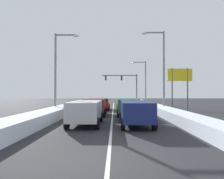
% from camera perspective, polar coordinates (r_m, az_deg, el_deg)
% --- Properties ---
extents(ground_plane, '(120.00, 120.00, 0.00)m').
position_cam_1_polar(ground_plane, '(21.59, 0.18, -6.93)').
color(ground_plane, '#28282B').
extents(lane_stripe_between_right_lane_and_center_lane, '(0.14, 40.71, 0.01)m').
position_cam_1_polar(lane_stripe_between_right_lane_and_center_lane, '(25.27, 0.27, -6.03)').
color(lane_stripe_between_right_lane_and_center_lane, silver).
rests_on(lane_stripe_between_right_lane_and_center_lane, ground).
extents(snow_bank_right_shoulder, '(1.69, 40.71, 0.76)m').
position_cam_1_polar(snow_bank_right_shoulder, '(25.75, 12.19, -5.08)').
color(snow_bank_right_shoulder, silver).
rests_on(snow_bank_right_shoulder, ground).
extents(snow_bank_left_shoulder, '(1.94, 40.71, 0.83)m').
position_cam_1_polar(snow_bank_left_shoulder, '(25.83, -11.62, -4.99)').
color(snow_bank_left_shoulder, silver).
rests_on(snow_bank_left_shoulder, ground).
extents(suv_navy_right_lane_nearest, '(2.16, 4.90, 1.67)m').
position_cam_1_polar(suv_navy_right_lane_nearest, '(14.27, 6.63, -5.94)').
color(suv_navy_right_lane_nearest, navy).
rests_on(suv_navy_right_lane_nearest, ground).
extents(suv_green_right_lane_second, '(2.16, 4.90, 1.67)m').
position_cam_1_polar(suv_green_right_lane_second, '(20.51, 4.37, -4.40)').
color(suv_green_right_lane_second, '#1E5633').
rests_on(suv_green_right_lane_second, ground).
extents(sedan_tan_right_lane_third, '(2.00, 4.50, 1.51)m').
position_cam_1_polar(sedan_tan_right_lane_third, '(27.41, 3.47, -4.03)').
color(sedan_tan_right_lane_third, '#937F60').
rests_on(sedan_tan_right_lane_third, ground).
extents(suv_silver_center_lane_nearest, '(2.16, 4.90, 1.67)m').
position_cam_1_polar(suv_silver_center_lane_nearest, '(14.59, -7.28, -5.83)').
color(suv_silver_center_lane_nearest, '#B7BABF').
rests_on(suv_silver_center_lane_nearest, ground).
extents(suv_maroon_center_lane_second, '(2.16, 4.90, 1.67)m').
position_cam_1_polar(suv_maroon_center_lane_second, '(20.64, -4.70, -4.37)').
color(suv_maroon_center_lane_second, maroon).
rests_on(suv_maroon_center_lane_second, ground).
extents(sedan_red_center_lane_third, '(2.00, 4.50, 1.51)m').
position_cam_1_polar(sedan_red_center_lane_third, '(27.27, -2.79, -4.05)').
color(sedan_red_center_lane_third, maroon).
rests_on(sedan_red_center_lane_third, ground).
extents(traffic_light_gantry, '(7.54, 0.47, 6.20)m').
position_cam_1_polar(traffic_light_gantry, '(43.78, 3.83, 2.04)').
color(traffic_light_gantry, slate).
rests_on(traffic_light_gantry, ground).
extents(street_lamp_right_near, '(2.66, 0.36, 9.29)m').
position_cam_1_polar(street_lamp_right_near, '(24.12, 13.48, 6.77)').
color(street_lamp_right_near, gray).
rests_on(street_lamp_right_near, ground).
extents(street_lamp_right_mid, '(2.66, 0.36, 8.10)m').
position_cam_1_polar(street_lamp_right_mid, '(38.59, 8.80, 2.97)').
color(street_lamp_right_mid, gray).
rests_on(street_lamp_right_mid, ground).
extents(street_lamp_left_mid, '(2.66, 0.36, 8.61)m').
position_cam_1_polar(street_lamp_left_mid, '(22.75, -14.63, 6.34)').
color(street_lamp_left_mid, gray).
rests_on(street_lamp_left_mid, ground).
extents(roadside_sign_right, '(3.20, 0.16, 5.50)m').
position_cam_1_polar(roadside_sign_right, '(28.06, 18.36, 2.73)').
color(roadside_sign_right, '#59595B').
rests_on(roadside_sign_right, ground).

